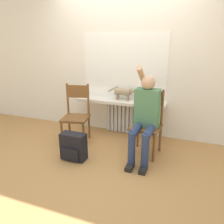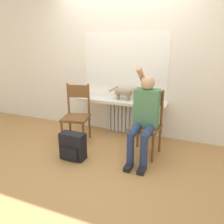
{
  "view_description": "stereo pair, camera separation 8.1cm",
  "coord_description": "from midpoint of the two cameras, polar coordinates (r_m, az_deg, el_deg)",
  "views": [
    {
      "loc": [
        1.17,
        -2.47,
        1.59
      ],
      "look_at": [
        0.0,
        0.62,
        0.55
      ],
      "focal_mm": 35.0,
      "sensor_mm": 36.0,
      "label": 1
    },
    {
      "loc": [
        1.25,
        -2.44,
        1.59
      ],
      "look_at": [
        0.0,
        0.62,
        0.55
      ],
      "focal_mm": 35.0,
      "sensor_mm": 36.0,
      "label": 2
    }
  ],
  "objects": [
    {
      "name": "radiator",
      "position": [
        4.02,
        2.11,
        -1.28
      ],
      "size": [
        0.59,
        0.08,
        0.59
      ],
      "color": "silver",
      "rests_on": "ground_plane"
    },
    {
      "name": "wall_with_window",
      "position": [
        3.89,
        2.67,
        13.94
      ],
      "size": [
        7.0,
        0.06,
        2.7
      ],
      "color": "white",
      "rests_on": "ground_plane"
    },
    {
      "name": "backpack",
      "position": [
        3.18,
        -10.76,
        -8.94
      ],
      "size": [
        0.35,
        0.2,
        0.39
      ],
      "color": "black",
      "rests_on": "ground_plane"
    },
    {
      "name": "window_glass",
      "position": [
        3.86,
        2.48,
        11.74
      ],
      "size": [
        1.51,
        0.01,
        1.12
      ],
      "color": "white",
      "rests_on": "windowsill"
    },
    {
      "name": "person",
      "position": [
        3.06,
        7.96,
        -0.54
      ],
      "size": [
        0.36,
        0.99,
        1.32
      ],
      "color": "navy",
      "rests_on": "ground_plane"
    },
    {
      "name": "chair_right",
      "position": [
        3.23,
        8.42,
        -2.84
      ],
      "size": [
        0.44,
        0.44,
        0.96
      ],
      "rotation": [
        0.0,
        0.0,
        -0.09
      ],
      "color": "brown",
      "rests_on": "ground_plane"
    },
    {
      "name": "windowsill",
      "position": [
        3.82,
        1.59,
        2.76
      ],
      "size": [
        1.57,
        0.34,
        0.05
      ],
      "color": "silver",
      "rests_on": "radiator"
    },
    {
      "name": "chair_left",
      "position": [
        3.65,
        -9.97,
        -0.55
      ],
      "size": [
        0.48,
        0.48,
        0.96
      ],
      "rotation": [
        0.0,
        0.0,
        0.21
      ],
      "color": "brown",
      "rests_on": "ground_plane"
    },
    {
      "name": "cat",
      "position": [
        3.78,
        2.47,
        5.28
      ],
      "size": [
        0.48,
        0.12,
        0.24
      ],
      "color": "#9E896B",
      "rests_on": "windowsill"
    },
    {
      "name": "ground_plane",
      "position": [
        3.16,
        -4.83,
        -12.72
      ],
      "size": [
        12.0,
        12.0,
        0.0
      ],
      "primitive_type": "plane",
      "color": "#B27F47"
    }
  ]
}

